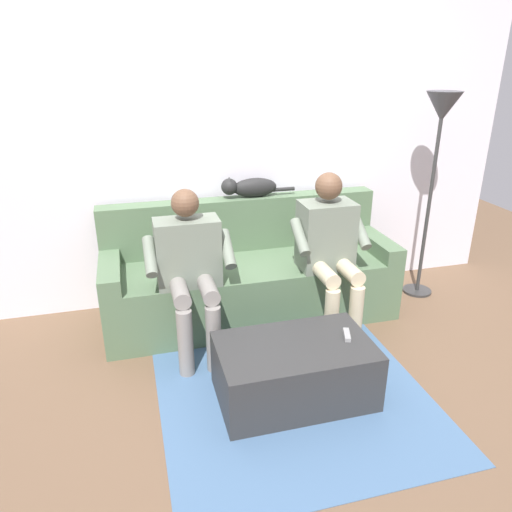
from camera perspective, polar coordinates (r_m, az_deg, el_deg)
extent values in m
plane|color=brown|center=(3.32, 2.41, -12.47)|extent=(8.00, 8.00, 0.00)
cube|color=silver|center=(3.88, -2.45, 12.46)|extent=(4.65, 0.06, 2.45)
cube|color=#516B4C|center=(3.69, -0.32, -4.39)|extent=(1.89, 0.58, 0.46)
cube|color=#516B4C|center=(3.94, -1.72, 0.70)|extent=(2.19, 0.16, 0.88)
cube|color=#516B4C|center=(4.02, 13.86, -1.79)|extent=(0.15, 0.58, 0.58)
cube|color=#516B4C|center=(3.57, -16.40, -5.29)|extent=(0.15, 0.58, 0.58)
cube|color=#2D2D2D|center=(2.95, 4.51, -13.28)|extent=(0.90, 0.55, 0.36)
cube|color=slate|center=(3.52, 8.20, 2.41)|extent=(0.38, 0.27, 0.49)
sphere|color=brown|center=(3.41, 8.53, 8.11)|extent=(0.19, 0.19, 0.19)
cylinder|color=#C6B793|center=(3.47, 10.59, -1.48)|extent=(0.11, 0.38, 0.11)
cylinder|color=#C6B793|center=(3.40, 7.84, -1.81)|extent=(0.11, 0.38, 0.11)
cylinder|color=#C6B793|center=(3.44, 11.58, -7.03)|extent=(0.10, 0.10, 0.46)
cylinder|color=#C6B793|center=(3.37, 8.81, -7.49)|extent=(0.10, 0.10, 0.46)
cylinder|color=slate|center=(3.53, 12.13, 2.86)|extent=(0.08, 0.27, 0.22)
cylinder|color=slate|center=(3.35, 5.19, 2.23)|extent=(0.08, 0.27, 0.22)
cube|color=slate|center=(3.26, -8.00, 0.44)|extent=(0.43, 0.22, 0.46)
sphere|color=brown|center=(3.15, -8.33, 6.18)|extent=(0.18, 0.18, 0.18)
cylinder|color=gray|center=(3.17, -5.77, -3.56)|extent=(0.11, 0.37, 0.11)
cylinder|color=gray|center=(3.15, -9.00, -3.91)|extent=(0.11, 0.37, 0.11)
cylinder|color=gray|center=(3.15, -4.98, -9.67)|extent=(0.10, 0.10, 0.46)
cylinder|color=gray|center=(3.13, -8.27, -10.07)|extent=(0.10, 0.10, 0.46)
cylinder|color=slate|center=(3.21, -3.41, 0.83)|extent=(0.08, 0.27, 0.22)
cylinder|color=slate|center=(3.16, -12.34, -0.06)|extent=(0.08, 0.27, 0.22)
ellipsoid|color=black|center=(3.80, -0.16, 8.05)|extent=(0.35, 0.12, 0.15)
sphere|color=black|center=(3.75, -3.15, 8.12)|extent=(0.13, 0.13, 0.13)
cone|color=black|center=(3.77, -3.17, 8.98)|extent=(0.04, 0.04, 0.04)
cone|color=black|center=(3.71, -2.97, 8.76)|extent=(0.04, 0.04, 0.04)
cylinder|color=black|center=(3.88, 3.24, 7.84)|extent=(0.18, 0.03, 0.03)
cube|color=gray|center=(2.95, 10.62, -9.08)|extent=(0.07, 0.13, 0.02)
cube|color=#426084|center=(3.14, 3.70, -14.73)|extent=(1.58, 1.80, 0.01)
cylinder|color=#2D2D2D|center=(4.45, 18.36, -3.87)|extent=(0.24, 0.24, 0.02)
cylinder|color=#333333|center=(4.18, 19.60, 5.40)|extent=(0.03, 0.03, 1.52)
cone|color=#4C4C51|center=(4.04, 21.09, 16.05)|extent=(0.27, 0.27, 0.22)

